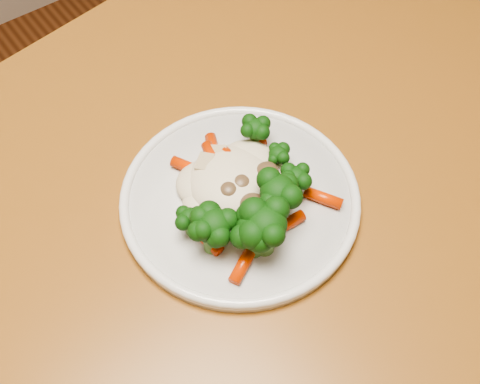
# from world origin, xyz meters

# --- Properties ---
(dining_table) EXTENTS (1.42, 1.07, 0.75)m
(dining_table) POSITION_xyz_m (-0.31, 0.01, 0.66)
(dining_table) COLOR #975C22
(dining_table) RESTS_ON ground
(plate) EXTENTS (0.24, 0.24, 0.01)m
(plate) POSITION_xyz_m (-0.25, 0.10, 0.76)
(plate) COLOR silver
(plate) RESTS_ON dining_table
(meal) EXTENTS (0.16, 0.17, 0.05)m
(meal) POSITION_xyz_m (-0.26, 0.08, 0.78)
(meal) COLOR beige
(meal) RESTS_ON plate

